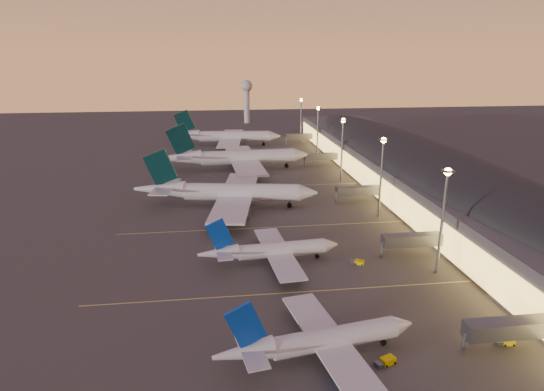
% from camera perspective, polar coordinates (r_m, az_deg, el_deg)
% --- Properties ---
extents(ground, '(700.00, 700.00, 0.00)m').
position_cam_1_polar(ground, '(106.53, 2.04, -10.77)').
color(ground, '#454340').
extents(airliner_narrow_south, '(36.45, 32.92, 13.04)m').
position_cam_1_polar(airliner_narrow_south, '(81.57, 5.85, -17.70)').
color(airliner_narrow_south, silver).
rests_on(airliner_narrow_south, ground).
extents(airliner_narrow_north, '(35.84, 32.13, 12.80)m').
position_cam_1_polar(airliner_narrow_north, '(114.16, -0.25, -6.92)').
color(airliner_narrow_north, silver).
rests_on(airliner_narrow_north, ground).
extents(airliner_wide_near, '(62.97, 58.05, 20.19)m').
position_cam_1_polar(airliner_wide_near, '(155.99, -5.81, 0.41)').
color(airliner_wide_near, silver).
rests_on(airliner_wide_near, ground).
extents(airliner_wide_mid, '(68.70, 62.62, 21.99)m').
position_cam_1_polar(airliner_wide_mid, '(207.03, -4.63, 4.76)').
color(airliner_wide_mid, silver).
rests_on(airliner_wide_mid, ground).
extents(airliner_wide_far, '(64.96, 59.51, 20.78)m').
position_cam_1_polar(airliner_wide_far, '(265.04, -5.97, 7.38)').
color(airliner_wide_far, silver).
rests_on(airliner_wide_far, ground).
extents(terminal_building, '(56.35, 255.00, 17.46)m').
position_cam_1_polar(terminal_building, '(187.12, 17.41, 3.67)').
color(terminal_building, '#4D4E53').
rests_on(terminal_building, ground).
extents(light_masts, '(2.20, 217.20, 25.90)m').
position_cam_1_polar(light_masts, '(169.18, 10.68, 5.84)').
color(light_masts, slate).
rests_on(light_masts, ground).
extents(radar_tower, '(9.00, 9.00, 32.50)m').
position_cam_1_polar(radar_tower, '(354.88, -3.20, 12.59)').
color(radar_tower, silver).
rests_on(radar_tower, ground).
extents(lane_markings, '(90.00, 180.36, 0.00)m').
position_cam_1_polar(lane_markings, '(142.74, -0.54, -3.30)').
color(lane_markings, '#D8C659').
rests_on(lane_markings, ground).
extents(baggage_tug_a, '(4.04, 2.74, 1.12)m').
position_cam_1_polar(baggage_tug_a, '(83.74, 14.08, -19.55)').
color(baggage_tug_a, '#F2D700').
rests_on(baggage_tug_a, ground).
extents(baggage_tug_b, '(3.37, 1.70, 0.96)m').
position_cam_1_polar(baggage_tug_b, '(95.85, 27.27, -16.02)').
color(baggage_tug_b, '#F2D700').
rests_on(baggage_tug_b, ground).
extents(baggage_tug_c, '(3.59, 2.87, 1.01)m').
position_cam_1_polar(baggage_tug_c, '(116.75, 10.70, -8.21)').
color(baggage_tug_c, '#F2D700').
rests_on(baggage_tug_c, ground).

